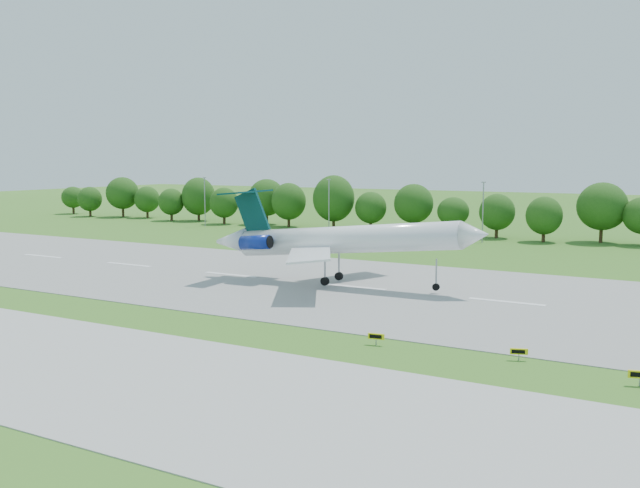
{
  "coord_description": "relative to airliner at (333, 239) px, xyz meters",
  "views": [
    {
      "loc": [
        21.24,
        -57.29,
        16.83
      ],
      "look_at": [
        -21.21,
        18.0,
        6.4
      ],
      "focal_mm": 40.0,
      "sensor_mm": 36.0,
      "label": 1
    }
  ],
  "objects": [
    {
      "name": "ground",
      "position": [
        23.13,
        -24.87,
        -6.23
      ],
      "size": [
        600.0,
        600.0,
        0.0
      ],
      "primitive_type": "plane",
      "color": "#31641A",
      "rests_on": "ground"
    },
    {
      "name": "runway",
      "position": [
        23.13,
        0.13,
        -6.19
      ],
      "size": [
        400.0,
        45.0,
        0.08
      ],
      "primitive_type": "cube",
      "color": "gray",
      "rests_on": "ground"
    },
    {
      "name": "taxiway",
      "position": [
        23.13,
        -42.87,
        -6.19
      ],
      "size": [
        400.0,
        23.0,
        0.08
      ],
      "primitive_type": "cube",
      "color": "#ADADA8",
      "rests_on": "ground"
    },
    {
      "name": "tree_line",
      "position": [
        23.13,
        67.13,
        -0.04
      ],
      "size": [
        288.4,
        8.4,
        10.4
      ],
      "color": "#382314",
      "rests_on": "ground"
    },
    {
      "name": "light_poles",
      "position": [
        20.63,
        57.13,
        0.11
      ],
      "size": [
        175.9,
        0.25,
        12.19
      ],
      "color": "gray",
      "rests_on": "ground"
    },
    {
      "name": "airliner",
      "position": [
        0.0,
        0.0,
        0.0
      ],
      "size": [
        39.07,
        28.3,
        12.4
      ],
      "rotation": [
        0.0,
        -0.08,
        0.07
      ],
      "color": "white",
      "rests_on": "ground"
    },
    {
      "name": "taxi_sign_left",
      "position": [
        17.91,
        -24.88,
        -5.44
      ],
      "size": [
        1.54,
        0.41,
        1.08
      ],
      "rotation": [
        0.0,
        0.0,
        0.16
      ],
      "color": "gray",
      "rests_on": "ground"
    },
    {
      "name": "taxi_sign_centre",
      "position": [
        39.91,
        -25.91,
        -5.35
      ],
      "size": [
        1.68,
        0.63,
        1.19
      ],
      "rotation": [
        0.0,
        0.0,
        0.27
      ],
      "color": "gray",
      "rests_on": "ground"
    },
    {
      "name": "taxi_sign_right",
      "position": [
        30.4,
        -23.51,
        -5.47
      ],
      "size": [
        1.44,
        0.65,
        1.03
      ],
      "rotation": [
        0.0,
        0.0,
        0.34
      ],
      "color": "gray",
      "rests_on": "ground"
    },
    {
      "name": "service_vehicle_a",
      "position": [
        -16.52,
        49.52,
        -5.63
      ],
      "size": [
        3.68,
        1.39,
        1.2
      ],
      "primitive_type": "imported",
      "rotation": [
        0.0,
        0.0,
        1.54
      ],
      "color": "silver",
      "rests_on": "ground"
    },
    {
      "name": "service_vehicle_b",
      "position": [
        -20.54,
        54.63,
        -5.69
      ],
      "size": [
        3.4,
        2.44,
        1.08
      ],
      "primitive_type": "imported",
      "rotation": [
        0.0,
        0.0,
        1.15
      ],
      "color": "silver",
      "rests_on": "ground"
    }
  ]
}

